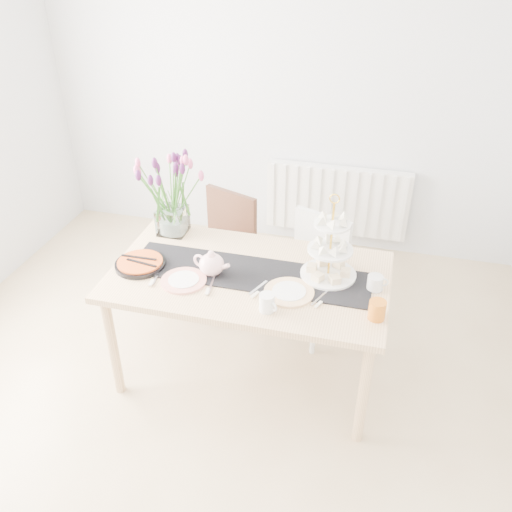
% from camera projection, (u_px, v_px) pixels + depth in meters
% --- Properties ---
extents(room_shell, '(4.50, 4.50, 4.50)m').
position_uv_depth(room_shell, '(178.00, 230.00, 2.45)').
color(room_shell, tan).
rests_on(room_shell, ground).
extents(radiator, '(1.20, 0.08, 0.60)m').
position_uv_depth(radiator, '(337.00, 200.00, 4.58)').
color(radiator, white).
rests_on(radiator, room_shell).
extents(dining_table, '(1.60, 0.90, 0.75)m').
position_uv_depth(dining_table, '(249.00, 284.00, 3.16)').
color(dining_table, tan).
rests_on(dining_table, ground).
extents(chair_brown, '(0.55, 0.55, 0.86)m').
position_uv_depth(chair_brown, '(223.00, 243.00, 3.90)').
color(chair_brown, '#391F14').
rests_on(chair_brown, ground).
extents(chair_white, '(0.53, 0.53, 0.84)m').
position_uv_depth(chair_white, '(312.00, 267.00, 3.66)').
color(chair_white, white).
rests_on(chair_white, ground).
extents(table_runner, '(1.40, 0.35, 0.01)m').
position_uv_depth(table_runner, '(249.00, 273.00, 3.12)').
color(table_runner, black).
rests_on(table_runner, dining_table).
extents(tulip_vase, '(0.64, 0.64, 0.54)m').
position_uv_depth(tulip_vase, '(169.00, 183.00, 3.34)').
color(tulip_vase, silver).
rests_on(tulip_vase, dining_table).
extents(cake_stand, '(0.32, 0.32, 0.47)m').
position_uv_depth(cake_stand, '(330.00, 256.00, 3.03)').
color(cake_stand, gold).
rests_on(cake_stand, dining_table).
extents(teapot, '(0.27, 0.24, 0.15)m').
position_uv_depth(teapot, '(212.00, 265.00, 3.07)').
color(teapot, white).
rests_on(teapot, dining_table).
extents(cream_jug, '(0.10, 0.10, 0.09)m').
position_uv_depth(cream_jug, '(375.00, 283.00, 2.97)').
color(cream_jug, silver).
rests_on(cream_jug, dining_table).
extents(tart_tin, '(0.30, 0.30, 0.04)m').
position_uv_depth(tart_tin, '(140.00, 264.00, 3.18)').
color(tart_tin, black).
rests_on(tart_tin, dining_table).
extents(mug_white, '(0.12, 0.12, 0.10)m').
position_uv_depth(mug_white, '(267.00, 303.00, 2.81)').
color(mug_white, white).
rests_on(mug_white, dining_table).
extents(mug_orange, '(0.12, 0.12, 0.11)m').
position_uv_depth(mug_orange, '(377.00, 310.00, 2.75)').
color(mug_orange, '#CB6616').
rests_on(mug_orange, dining_table).
extents(plate_left, '(0.29, 0.29, 0.01)m').
position_uv_depth(plate_left, '(184.00, 281.00, 3.05)').
color(plate_left, silver).
rests_on(plate_left, dining_table).
extents(plate_right, '(0.36, 0.36, 0.01)m').
position_uv_depth(plate_right, '(289.00, 292.00, 2.96)').
color(plate_right, silver).
rests_on(plate_right, dining_table).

